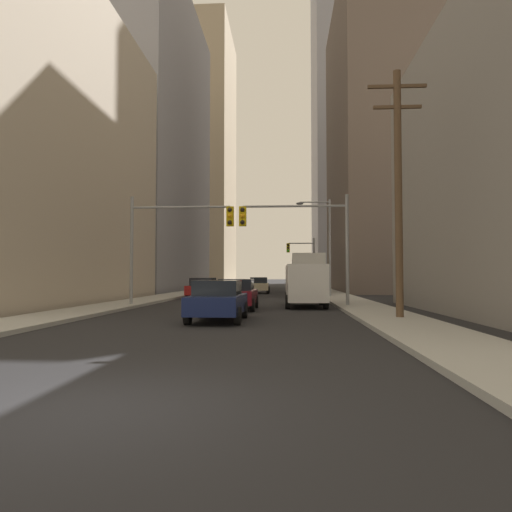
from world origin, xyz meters
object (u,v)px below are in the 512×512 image
object	(u,v)px
sedan_maroon	(237,294)
sedan_navy	(218,300)
sedan_red	(203,288)
traffic_signal_near_right	(299,230)
traffic_signal_near_left	(177,231)
city_bus	(307,273)
cargo_van_white	(305,283)
traffic_signal_far_right	(302,255)
sedan_beige	(259,285)

from	to	relation	value
sedan_maroon	sedan_navy	bearing A→B (deg)	-90.86
sedan_red	traffic_signal_near_right	size ratio (longest dim) A/B	0.71
sedan_navy	sedan_maroon	bearing A→B (deg)	89.14
traffic_signal_near_left	sedan_navy	bearing A→B (deg)	-66.32
sedan_red	city_bus	bearing A→B (deg)	42.02
cargo_van_white	traffic_signal_near_right	size ratio (longest dim) A/B	0.88
sedan_navy	sedan_red	bearing A→B (deg)	101.84
city_bus	traffic_signal_near_right	size ratio (longest dim) A/B	1.92
traffic_signal_near_right	sedan_navy	bearing A→B (deg)	-112.55
sedan_red	traffic_signal_near_left	bearing A→B (deg)	-89.16
sedan_navy	traffic_signal_near_left	world-z (taller)	traffic_signal_near_left
sedan_maroon	traffic_signal_near_right	distance (m)	4.93
sedan_red	traffic_signal_far_right	world-z (taller)	traffic_signal_far_right
sedan_navy	sedan_beige	bearing A→B (deg)	90.05
sedan_navy	traffic_signal_near_right	distance (m)	8.99
city_bus	cargo_van_white	world-z (taller)	city_bus
sedan_maroon	sedan_beige	size ratio (longest dim) A/B	0.99
sedan_maroon	city_bus	bearing A→B (deg)	76.70
city_bus	sedan_navy	size ratio (longest dim) A/B	2.73
city_bus	sedan_maroon	xyz separation A→B (m)	(-4.24, -17.93, -1.16)
sedan_maroon	traffic_signal_near_left	xyz separation A→B (m)	(-3.47, 1.83, 3.36)
sedan_beige	traffic_signal_near_right	xyz separation A→B (m)	(3.22, -19.67, 3.36)
city_bus	sedan_beige	bearing A→B (deg)	140.51
city_bus	traffic_signal_far_right	world-z (taller)	traffic_signal_far_right
sedan_red	traffic_signal_near_left	world-z (taller)	traffic_signal_near_left
traffic_signal_near_right	sedan_beige	bearing A→B (deg)	99.30
cargo_van_white	sedan_navy	size ratio (longest dim) A/B	1.25
sedan_red	traffic_signal_far_right	xyz separation A→B (m)	(7.92, 20.12, 3.24)
sedan_maroon	traffic_signal_near_right	xyz separation A→B (m)	(3.11, 1.83, 3.36)
sedan_maroon	traffic_signal_near_left	distance (m)	5.16
traffic_signal_near_left	city_bus	bearing A→B (deg)	64.42
sedan_navy	traffic_signal_near_left	xyz separation A→B (m)	(-3.38, 7.70, 3.36)
sedan_red	traffic_signal_near_left	distance (m)	9.64
city_bus	sedan_navy	xyz separation A→B (m)	(-4.33, -23.79, -1.16)
sedan_red	traffic_signal_near_right	world-z (taller)	traffic_signal_near_right
sedan_maroon	traffic_signal_near_left	size ratio (longest dim) A/B	0.70
city_bus	sedan_red	world-z (taller)	city_bus
sedan_navy	traffic_signal_far_right	world-z (taller)	traffic_signal_far_right
sedan_navy	traffic_signal_near_right	size ratio (longest dim) A/B	0.70
traffic_signal_near_left	traffic_signal_near_right	distance (m)	6.58
sedan_maroon	traffic_signal_near_left	world-z (taller)	traffic_signal_near_left
sedan_maroon	sedan_red	xyz separation A→B (m)	(-3.60, 10.87, 0.00)
cargo_van_white	sedan_maroon	world-z (taller)	cargo_van_white
cargo_van_white	traffic_signal_far_right	xyz separation A→B (m)	(0.85, 28.70, 2.73)
sedan_maroon	traffic_signal_far_right	distance (m)	31.45
cargo_van_white	traffic_signal_far_right	distance (m)	28.84
sedan_beige	sedan_maroon	bearing A→B (deg)	-89.70
sedan_red	traffic_signal_near_left	size ratio (longest dim) A/B	0.71
sedan_beige	traffic_signal_far_right	bearing A→B (deg)	64.92
traffic_signal_far_right	city_bus	bearing A→B (deg)	-90.38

